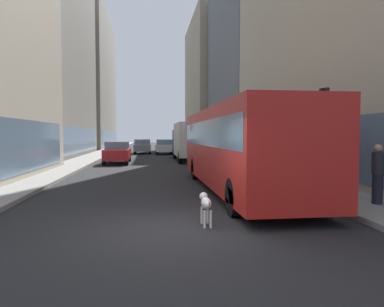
% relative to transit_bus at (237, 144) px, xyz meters
% --- Properties ---
extents(ground_plane, '(120.00, 120.00, 0.00)m').
position_rel_transit_bus_xyz_m(ground_plane, '(-2.80, 29.78, -1.78)').
color(ground_plane, '#232326').
extents(sidewalk_left, '(2.40, 110.00, 0.15)m').
position_rel_transit_bus_xyz_m(sidewalk_left, '(-8.50, 29.78, -1.70)').
color(sidewalk_left, gray).
rests_on(sidewalk_left, ground).
extents(sidewalk_right, '(2.40, 110.00, 0.15)m').
position_rel_transit_bus_xyz_m(sidewalk_right, '(2.90, 29.78, -1.70)').
color(sidewalk_right, gray).
rests_on(sidewalk_right, ground).
extents(building_left_mid, '(9.80, 19.99, 20.58)m').
position_rel_transit_bus_xyz_m(building_left_mid, '(-14.70, 22.60, 8.50)').
color(building_left_mid, gray).
rests_on(building_left_mid, ground).
extents(building_left_far, '(10.20, 23.58, 21.45)m').
position_rel_transit_bus_xyz_m(building_left_far, '(-14.70, 46.62, 8.94)').
color(building_left_far, gray).
rests_on(building_left_far, ground).
extents(building_right_mid, '(9.88, 15.16, 32.05)m').
position_rel_transit_bus_xyz_m(building_right_mid, '(9.10, 23.38, 14.24)').
color(building_right_mid, slate).
rests_on(building_right_mid, ground).
extents(building_right_far, '(11.73, 18.40, 19.60)m').
position_rel_transit_bus_xyz_m(building_right_far, '(9.10, 40.84, 8.02)').
color(building_right_far, '#A0937F').
rests_on(building_right_far, ground).
extents(transit_bus, '(2.78, 11.53, 3.05)m').
position_rel_transit_bus_xyz_m(transit_bus, '(0.00, 0.00, 0.00)').
color(transit_bus, red).
rests_on(transit_bus, ground).
extents(car_white_van, '(1.84, 3.97, 1.62)m').
position_rel_transit_bus_xyz_m(car_white_van, '(-1.60, 25.82, -0.96)').
color(car_white_van, silver).
rests_on(car_white_van, ground).
extents(car_red_coupe, '(1.77, 4.45, 1.62)m').
position_rel_transit_bus_xyz_m(car_red_coupe, '(-5.60, 13.56, -0.95)').
color(car_red_coupe, red).
rests_on(car_red_coupe, ground).
extents(car_grey_wagon, '(1.86, 4.50, 1.62)m').
position_rel_transit_bus_xyz_m(car_grey_wagon, '(-4.00, 27.27, -0.95)').
color(car_grey_wagon, slate).
rests_on(car_grey_wagon, ground).
extents(box_truck, '(2.30, 7.50, 3.05)m').
position_rel_transit_bus_xyz_m(box_truck, '(0.00, 15.42, -0.11)').
color(box_truck, '#19519E').
rests_on(box_truck, ground).
extents(dalmatian_dog, '(0.22, 0.96, 0.72)m').
position_rel_transit_bus_xyz_m(dalmatian_dog, '(-2.01, -4.93, -1.26)').
color(dalmatian_dog, white).
rests_on(dalmatian_dog, ground).
extents(pedestrian_with_handbag, '(0.45, 0.34, 1.69)m').
position_rel_transit_bus_xyz_m(pedestrian_with_handbag, '(3.13, -3.77, -0.76)').
color(pedestrian_with_handbag, '#1E1E2D').
rests_on(pedestrian_with_handbag, sidewalk_right).
extents(traffic_light_near, '(0.24, 0.41, 3.40)m').
position_rel_transit_bus_xyz_m(traffic_light_near, '(2.10, -2.67, 0.66)').
color(traffic_light_near, black).
rests_on(traffic_light_near, sidewalk_right).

